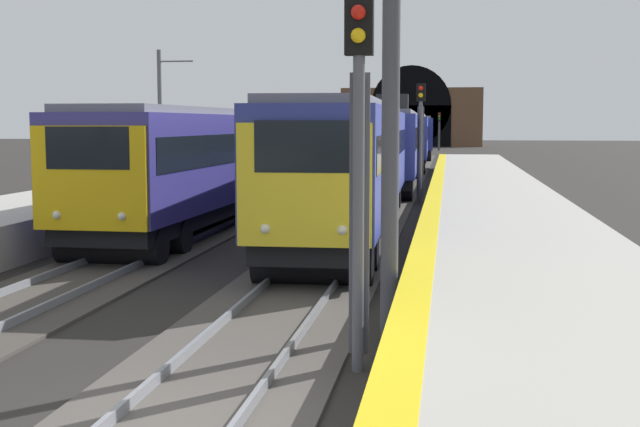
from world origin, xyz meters
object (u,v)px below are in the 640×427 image
(train_adjacent_platform, at_px, (280,148))
(catenary_mast_near, at_px, (161,118))
(railway_signal_far, at_px, (439,127))
(overhead_signal_gantry, at_px, (112,21))
(railway_signal_near, at_px, (359,156))
(railway_signal_mid, at_px, (420,133))
(train_main_approaching, at_px, (402,140))

(train_adjacent_platform, distance_m, catenary_mast_near, 7.93)
(railway_signal_far, xyz_separation_m, catenary_mast_near, (-61.00, 13.70, 0.83))
(overhead_signal_gantry, bearing_deg, catenary_mast_near, 17.84)
(overhead_signal_gantry, distance_m, catenary_mast_near, 30.97)
(railway_signal_far, distance_m, overhead_signal_gantry, 90.57)
(railway_signal_near, xyz_separation_m, railway_signal_far, (92.32, 0.00, -0.12))
(train_adjacent_platform, relative_size, railway_signal_mid, 8.36)
(railway_signal_near, xyz_separation_m, railway_signal_mid, (24.91, -0.00, 0.00))
(railway_signal_near, distance_m, railway_signal_mid, 24.91)
(railway_signal_near, distance_m, railway_signal_far, 92.32)
(railway_signal_near, relative_size, catenary_mast_near, 0.71)
(overhead_signal_gantry, bearing_deg, train_main_approaching, -3.39)
(train_adjacent_platform, distance_m, overhead_signal_gantry, 26.35)
(railway_signal_near, relative_size, railway_signal_far, 1.08)
(railway_signal_near, height_order, railway_signal_mid, same)
(train_main_approaching, height_order, catenary_mast_near, catenary_mast_near)
(railway_signal_near, relative_size, railway_signal_mid, 1.00)
(railway_signal_far, height_order, catenary_mast_near, catenary_mast_near)
(train_adjacent_platform, xyz_separation_m, overhead_signal_gantry, (-26.08, -2.45, 2.84))
(train_adjacent_platform, xyz_separation_m, catenary_mast_near, (3.37, 7.03, 1.45))
(catenary_mast_near, bearing_deg, railway_signal_mid, -115.04)
(train_main_approaching, xyz_separation_m, railway_signal_far, (49.05, -1.78, 0.56))
(train_main_approaching, bearing_deg, railway_signal_near, 1.14)
(overhead_signal_gantry, height_order, catenary_mast_near, catenary_mast_near)
(train_main_approaching, distance_m, railway_signal_near, 43.31)
(train_adjacent_platform, relative_size, catenary_mast_near, 5.91)
(railway_signal_far, bearing_deg, train_main_approaching, -2.07)
(railway_signal_mid, bearing_deg, catenary_mast_near, -115.04)
(train_main_approaching, xyz_separation_m, railway_signal_near, (-43.27, -1.78, 0.69))
(train_adjacent_platform, distance_m, railway_signal_far, 64.72)
(train_main_approaching, relative_size, catenary_mast_near, 10.72)
(train_adjacent_platform, relative_size, railway_signal_far, 9.07)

